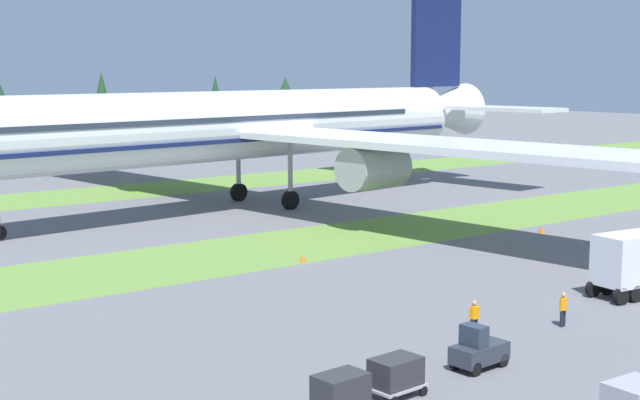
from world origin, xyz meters
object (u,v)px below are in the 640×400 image
object	(u,v)px
airliner	(245,125)
ground_crew_loader	(474,317)
cargo_dolly_second	(341,391)
baggage_tug	(478,350)
ground_crew_marshaller	(563,308)
taxiway_marker_1	(303,258)
taxiway_marker_3	(542,230)
cargo_dolly_lead	(396,373)

from	to	relation	value
airliner	ground_crew_loader	bearing A→B (deg)	155.17
airliner	cargo_dolly_second	size ratio (longest dim) A/B	35.53
baggage_tug	ground_crew_marshaller	bearing A→B (deg)	99.26
ground_crew_loader	taxiway_marker_1	world-z (taller)	ground_crew_loader
baggage_tug	taxiway_marker_3	world-z (taller)	baggage_tug
ground_crew_loader	ground_crew_marshaller	bearing A→B (deg)	178.79
airliner	taxiway_marker_3	size ratio (longest dim) A/B	145.73
airliner	baggage_tug	size ratio (longest dim) A/B	30.37
cargo_dolly_lead	ground_crew_marshaller	bearing A→B (deg)	95.77
baggage_tug	taxiway_marker_1	world-z (taller)	baggage_tug
ground_crew_marshaller	ground_crew_loader	world-z (taller)	same
airliner	cargo_dolly_second	world-z (taller)	airliner
cargo_dolly_second	cargo_dolly_lead	bearing A→B (deg)	90.00
baggage_tug	ground_crew_loader	distance (m)	4.85
baggage_tug	taxiway_marker_3	size ratio (longest dim) A/B	4.80
cargo_dolly_lead	ground_crew_loader	bearing A→B (deg)	110.41
ground_crew_marshaller	taxiway_marker_1	xyz separation A→B (m)	(-1.20, 20.08, -0.68)
baggage_tug	cargo_dolly_lead	bearing A→B (deg)	-90.00
cargo_dolly_lead	ground_crew_loader	distance (m)	9.23
baggage_tug	cargo_dolly_second	xyz separation A→B (m)	(-7.91, -0.46, 0.10)
baggage_tug	taxiway_marker_1	xyz separation A→B (m)	(6.91, 21.88, -0.54)
taxiway_marker_3	ground_crew_marshaller	bearing A→B (deg)	-139.10
cargo_dolly_lead	taxiway_marker_1	bearing A→B (deg)	148.44
ground_crew_marshaller	taxiway_marker_1	world-z (taller)	ground_crew_marshaller
ground_crew_marshaller	ground_crew_loader	bearing A→B (deg)	150.87
airliner	cargo_dolly_lead	world-z (taller)	airliner
cargo_dolly_second	taxiway_marker_3	bearing A→B (deg)	115.25
ground_crew_marshaller	baggage_tug	bearing A→B (deg)	-177.49
baggage_tug	taxiway_marker_1	distance (m)	22.95
cargo_dolly_lead	taxiway_marker_1	distance (m)	25.18
baggage_tug	taxiway_marker_3	bearing A→B (deg)	120.95
ground_crew_loader	taxiway_marker_1	distance (m)	18.80
taxiway_marker_1	taxiway_marker_3	world-z (taller)	taxiway_marker_3
airliner	cargo_dolly_lead	size ratio (longest dim) A/B	35.53
baggage_tug	cargo_dolly_second	distance (m)	7.93
cargo_dolly_second	taxiway_marker_3	world-z (taller)	cargo_dolly_second
cargo_dolly_second	taxiway_marker_1	world-z (taller)	cargo_dolly_second
airliner	ground_crew_marshaller	xyz separation A→B (m)	(-9.06, -42.69, -6.71)
taxiway_marker_1	taxiway_marker_3	xyz separation A→B (m)	(21.23, -2.73, 0.01)
taxiway_marker_1	cargo_dolly_lead	bearing A→B (deg)	-118.27
ground_crew_loader	taxiway_marker_3	world-z (taller)	ground_crew_loader
cargo_dolly_second	baggage_tug	bearing A→B (deg)	90.00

